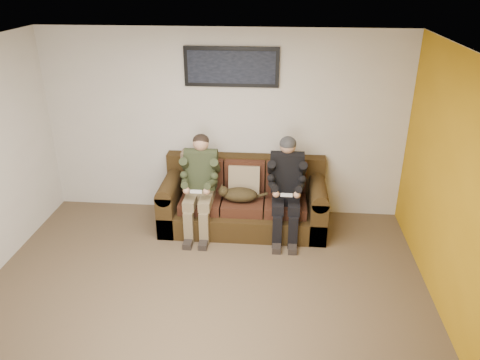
# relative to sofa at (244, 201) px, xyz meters

# --- Properties ---
(floor) EXTENTS (5.00, 5.00, 0.00)m
(floor) POSITION_rel_sofa_xyz_m (-0.32, -1.83, -0.34)
(floor) COLOR brown
(floor) RESTS_ON ground
(ceiling) EXTENTS (5.00, 5.00, 0.00)m
(ceiling) POSITION_rel_sofa_xyz_m (-0.32, -1.83, 2.26)
(ceiling) COLOR silver
(ceiling) RESTS_ON ground
(wall_back) EXTENTS (5.00, 0.00, 5.00)m
(wall_back) POSITION_rel_sofa_xyz_m (-0.32, 0.42, 0.96)
(wall_back) COLOR beige
(wall_back) RESTS_ON ground
(wall_right) EXTENTS (0.00, 4.50, 4.50)m
(wall_right) POSITION_rel_sofa_xyz_m (2.18, -1.83, 0.96)
(wall_right) COLOR beige
(wall_right) RESTS_ON ground
(accent_wall_right) EXTENTS (0.00, 4.50, 4.50)m
(accent_wall_right) POSITION_rel_sofa_xyz_m (2.17, -1.83, 0.96)
(accent_wall_right) COLOR #BC8712
(accent_wall_right) RESTS_ON ground
(sofa) EXTENTS (2.21, 0.95, 0.90)m
(sofa) POSITION_rel_sofa_xyz_m (0.00, 0.00, 0.00)
(sofa) COLOR #33230F
(sofa) RESTS_ON ground
(throw_pillow) EXTENTS (0.42, 0.20, 0.42)m
(throw_pillow) POSITION_rel_sofa_xyz_m (0.00, 0.04, 0.30)
(throw_pillow) COLOR #907E5E
(throw_pillow) RESTS_ON sofa
(throw_blanket) EXTENTS (0.45, 0.22, 0.08)m
(throw_blanket) POSITION_rel_sofa_xyz_m (-0.67, 0.28, 0.56)
(throw_blanket) COLOR gray
(throw_blanket) RESTS_ON sofa
(person_left) EXTENTS (0.51, 0.87, 1.30)m
(person_left) POSITION_rel_sofa_xyz_m (-0.57, -0.19, 0.39)
(person_left) COLOR #77684A
(person_left) RESTS_ON sofa
(person_right) EXTENTS (0.51, 0.86, 1.31)m
(person_right) POSITION_rel_sofa_xyz_m (0.57, -0.18, 0.39)
(person_right) COLOR black
(person_right) RESTS_ON sofa
(cat) EXTENTS (0.66, 0.26, 0.24)m
(cat) POSITION_rel_sofa_xyz_m (-0.05, -0.20, 0.20)
(cat) COLOR #3F3219
(cat) RESTS_ON sofa
(framed_poster) EXTENTS (1.25, 0.05, 0.52)m
(framed_poster) POSITION_rel_sofa_xyz_m (-0.20, 0.39, 1.76)
(framed_poster) COLOR black
(framed_poster) RESTS_ON wall_back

